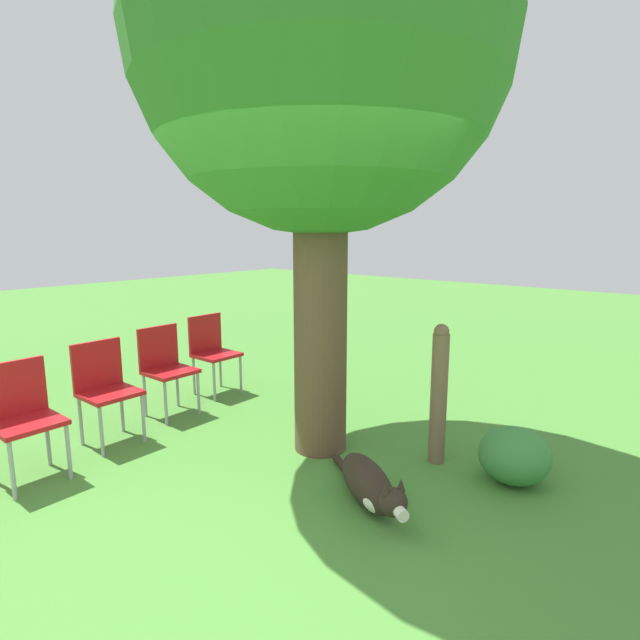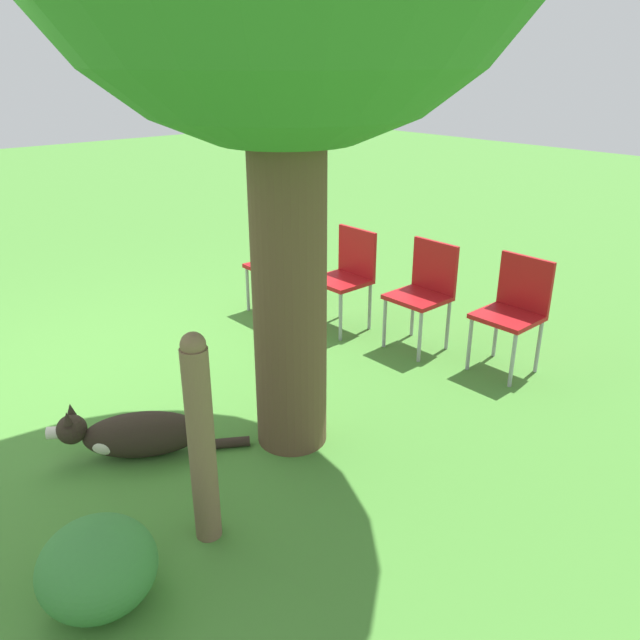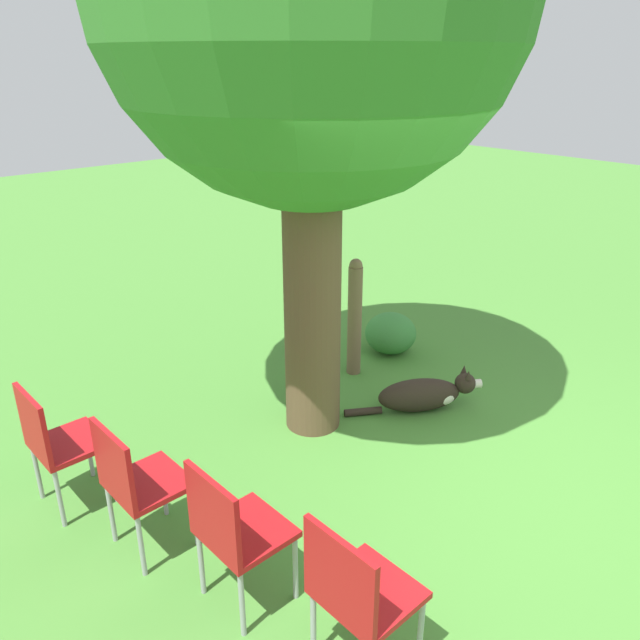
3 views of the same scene
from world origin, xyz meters
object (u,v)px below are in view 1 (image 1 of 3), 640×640
at_px(red_chair_1, 105,384).
at_px(red_chair_2, 165,364).
at_px(dog, 370,486).
at_px(red_chair_3, 212,348).
at_px(red_chair_0, 22,412).
at_px(oak_tree, 320,47).
at_px(fence_post, 439,394).

relative_size(red_chair_1, red_chair_2, 1.00).
xyz_separation_m(dog, red_chair_3, (-2.76, 0.82, 0.37)).
relative_size(red_chair_0, red_chair_2, 1.00).
relative_size(oak_tree, dog, 4.46).
xyz_separation_m(red_chair_0, red_chair_3, (-0.58, 2.16, 0.00)).
height_order(dog, red_chair_0, red_chair_0).
height_order(oak_tree, red_chair_0, oak_tree).
distance_m(dog, red_chair_3, 2.90).
xyz_separation_m(red_chair_0, red_chair_2, (-0.38, 1.44, 0.00)).
distance_m(red_chair_0, red_chair_3, 2.24).
xyz_separation_m(red_chair_1, red_chair_3, (-0.38, 1.44, 0.00)).
bearing_deg(fence_post, red_chair_3, -178.43).
relative_size(red_chair_1, red_chair_3, 1.00).
bearing_deg(fence_post, red_chair_0, -134.58).
distance_m(fence_post, red_chair_2, 2.71).
distance_m(fence_post, red_chair_0, 3.15).
bearing_deg(red_chair_0, dog, 30.81).
bearing_deg(red_chair_3, dog, -17.40).
relative_size(dog, red_chair_2, 1.17).
distance_m(oak_tree, fence_post, 2.79).
height_order(red_chair_0, red_chair_3, same).
bearing_deg(red_chair_1, red_chair_0, -76.01).
bearing_deg(dog, fence_post, 120.41).
relative_size(oak_tree, red_chair_3, 5.23).
height_order(oak_tree, red_chair_2, oak_tree).
height_order(oak_tree, dog, oak_tree).
height_order(red_chair_1, red_chair_3, same).
xyz_separation_m(oak_tree, red_chair_3, (-1.91, 0.34, -2.67)).
height_order(dog, red_chair_1, red_chair_1).
xyz_separation_m(dog, red_chair_0, (-2.18, -1.35, 0.37)).
bearing_deg(fence_post, red_chair_2, -162.89).
height_order(dog, red_chair_2, red_chair_2).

